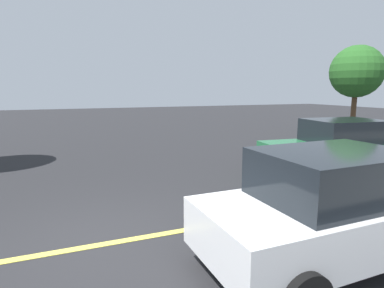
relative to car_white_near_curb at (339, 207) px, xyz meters
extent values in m
plane|color=#262628|center=(-3.15, 1.82, -0.84)|extent=(80.00, 80.00, 0.00)
cube|color=#E0D14C|center=(-0.15, 1.82, -0.84)|extent=(28.00, 0.16, 0.01)
cube|color=white|center=(0.06, 0.00, -0.18)|extent=(4.40, 1.85, 0.69)
cube|color=black|center=(-0.16, 0.00, 0.51)|extent=(2.12, 1.60, 0.69)
cylinder|color=black|center=(1.53, 0.91, -0.52)|extent=(0.64, 0.23, 0.64)
cylinder|color=black|center=(-1.44, 0.86, -0.52)|extent=(0.64, 0.23, 0.64)
cube|color=#236B3D|center=(3.89, 3.83, -0.19)|extent=(4.52, 2.28, 0.67)
cube|color=black|center=(4.11, 3.81, 0.48)|extent=(2.24, 1.83, 0.67)
cylinder|color=black|center=(2.33, 3.05, -0.52)|extent=(0.66, 0.28, 0.64)
cylinder|color=black|center=(2.51, 4.90, -0.52)|extent=(0.66, 0.28, 0.64)
cylinder|color=black|center=(5.46, 4.61, -0.52)|extent=(0.66, 0.28, 0.64)
cylinder|color=#513823|center=(11.91, 10.41, 0.52)|extent=(0.29, 0.29, 2.73)
sphere|color=#286023|center=(11.91, 10.41, 2.69)|extent=(2.93, 2.93, 2.93)
camera|label=1|loc=(-3.72, -3.39, 1.72)|focal=30.19mm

